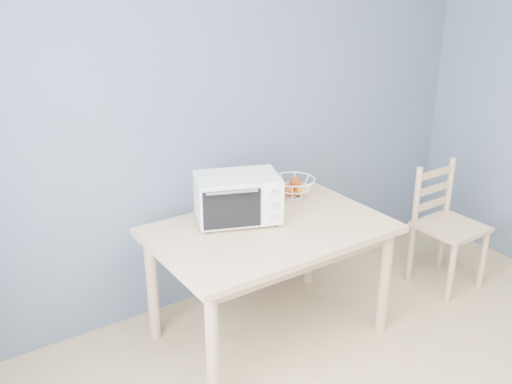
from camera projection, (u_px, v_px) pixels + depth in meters
dining_table at (270, 242)px, 3.42m from camera, size 1.40×0.90×0.75m
toaster_oven at (234, 198)px, 3.41m from camera, size 0.58×0.49×0.29m
fruit_basket at (293, 187)px, 3.80m from camera, size 0.30×0.30×0.15m
dining_chair at (445, 227)px, 4.10m from camera, size 0.42×0.42×0.90m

